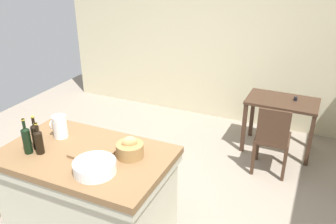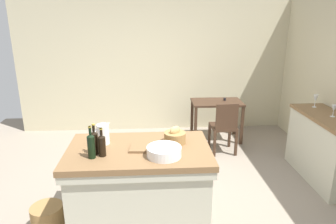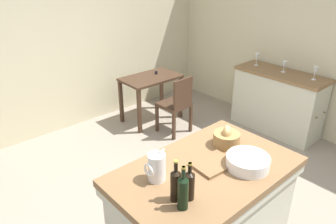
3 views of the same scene
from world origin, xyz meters
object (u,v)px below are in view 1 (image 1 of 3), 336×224
object	(u,v)px
island_table	(89,193)
bread_basket	(130,149)
wash_bowl	(95,167)
cutting_board	(91,154)
wine_bottle_dark	(39,141)
wicker_hamper	(13,197)
wine_bottle_amber	(36,136)
wine_bottle_green	(27,139)
writing_desk	(282,108)
pitcher	(60,126)
wooden_chair	(272,138)

from	to	relation	value
island_table	bread_basket	bearing A→B (deg)	17.17
wash_bowl	island_table	bearing A→B (deg)	141.23
cutting_board	wine_bottle_dark	distance (m)	0.46
wicker_hamper	wine_bottle_amber	bearing A→B (deg)	-7.68
cutting_board	wine_bottle_green	bearing A→B (deg)	-160.36
writing_desk	wine_bottle_dark	size ratio (longest dim) A/B	3.17
wash_bowl	wicker_hamper	world-z (taller)	wash_bowl
island_table	pitcher	size ratio (longest dim) A/B	5.76
cutting_board	writing_desk	bearing A→B (deg)	61.89
wine_bottle_dark	wine_bottle_amber	distance (m)	0.09
bread_basket	wine_bottle_green	bearing A→B (deg)	-159.32
wine_bottle_amber	wine_bottle_green	distance (m)	0.09
writing_desk	wine_bottle_amber	world-z (taller)	wine_bottle_amber
wooden_chair	cutting_board	xyz separation A→B (m)	(-1.27, -1.78, 0.45)
pitcher	wash_bowl	world-z (taller)	pitcher
writing_desk	wooden_chair	distance (m)	0.62
wine_bottle_dark	cutting_board	bearing A→B (deg)	19.21
writing_desk	island_table	bearing A→B (deg)	-119.57
island_table	wooden_chair	distance (m)	2.22
wine_bottle_amber	wicker_hamper	world-z (taller)	wine_bottle_amber
wooden_chair	wine_bottle_green	bearing A→B (deg)	-132.29
writing_desk	wine_bottle_amber	distance (m)	3.08
cutting_board	wine_bottle_green	size ratio (longest dim) A/B	1.00
wash_bowl	wine_bottle_dark	xyz separation A→B (m)	(-0.60, 0.05, 0.07)
wooden_chair	wicker_hamper	world-z (taller)	wooden_chair
wooden_chair	wicker_hamper	size ratio (longest dim) A/B	2.61
pitcher	cutting_board	bearing A→B (deg)	-19.25
cutting_board	wine_bottle_dark	bearing A→B (deg)	-160.79
pitcher	wine_bottle_dark	distance (m)	0.31
wine_bottle_amber	cutting_board	bearing A→B (deg)	10.91
wine_bottle_dark	wine_bottle_amber	xyz separation A→B (m)	(-0.08, 0.05, 0.01)
bread_basket	wine_bottle_dark	xyz separation A→B (m)	(-0.73, -0.27, 0.05)
wine_bottle_green	wicker_hamper	distance (m)	1.07
writing_desk	wash_bowl	size ratio (longest dim) A/B	2.70
writing_desk	wine_bottle_amber	xyz separation A→B (m)	(-1.77, -2.48, 0.43)
bread_basket	cutting_board	xyz separation A→B (m)	(-0.31, -0.13, -0.06)
bread_basket	wine_bottle_dark	world-z (taller)	wine_bottle_dark
wine_bottle_dark	wicker_hamper	size ratio (longest dim) A/B	0.84
pitcher	wine_bottle_amber	world-z (taller)	wine_bottle_amber
pitcher	wicker_hamper	size ratio (longest dim) A/B	0.75
pitcher	bread_basket	world-z (taller)	pitcher
writing_desk	cutting_board	distance (m)	2.72
pitcher	wine_bottle_green	size ratio (longest dim) A/B	0.79
cutting_board	wine_bottle_amber	xyz separation A→B (m)	(-0.50, -0.10, 0.12)
island_table	bread_basket	distance (m)	0.63
wine_bottle_dark	wine_bottle_amber	world-z (taller)	wine_bottle_amber
wash_bowl	cutting_board	distance (m)	0.26
island_table	wash_bowl	size ratio (longest dim) A/B	4.37
wine_bottle_green	wine_bottle_amber	bearing A→B (deg)	78.74
wooden_chair	wash_bowl	world-z (taller)	wash_bowl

